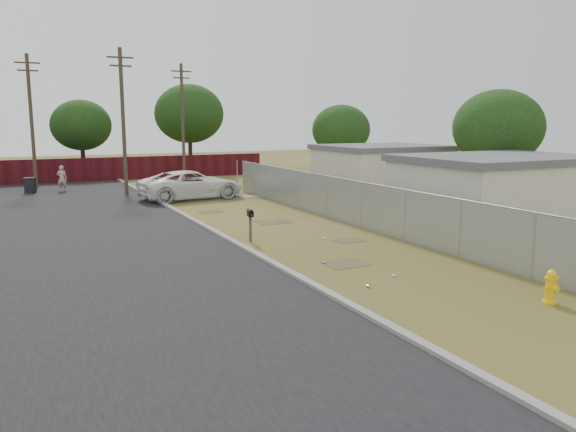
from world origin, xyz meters
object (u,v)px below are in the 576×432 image
pedestrian (62,178)px  mailbox (250,216)px  pickup_truck (192,185)px  trash_bin (30,185)px  fire_hydrant (551,287)px

pedestrian → mailbox: bearing=121.8°
mailbox → pickup_truck: (1.39, 12.53, -0.16)m
pedestrian → trash_bin: bearing=20.1°
fire_hydrant → pedestrian: size_ratio=0.54×
pedestrian → trash_bin: (-1.93, -0.10, -0.34)m
mailbox → fire_hydrant: bearing=-68.3°
fire_hydrant → pedestrian: (-9.27, 30.14, 0.42)m
fire_hydrant → mailbox: bearing=111.7°
mailbox → pickup_truck: size_ratio=0.21×
fire_hydrant → mailbox: (-4.07, 10.22, 0.58)m
fire_hydrant → mailbox: 11.02m
pedestrian → trash_bin: 1.97m
mailbox → pedestrian: pedestrian is taller
fire_hydrant → mailbox: size_ratio=0.72×
pickup_truck → fire_hydrant: bearing=179.9°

